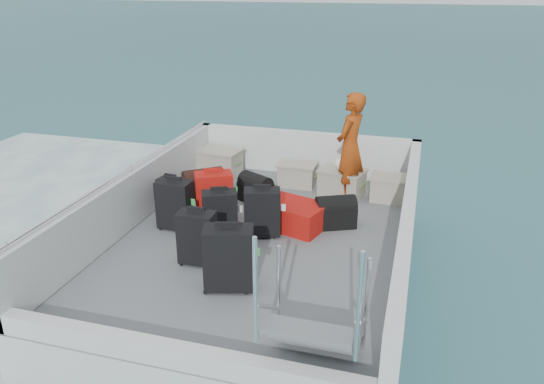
{
  "coord_description": "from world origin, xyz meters",
  "views": [
    {
      "loc": [
        1.76,
        -5.62,
        3.62
      ],
      "look_at": [
        -0.03,
        0.57,
        1.0
      ],
      "focal_mm": 35.0,
      "sensor_mm": 36.0,
      "label": 1
    }
  ],
  "objects": [
    {
      "name": "crate_3",
      "position": [
        1.45,
        1.65,
        0.79
      ],
      "size": [
        0.57,
        0.41,
        0.34
      ],
      "primitive_type": "cube",
      "rotation": [
        0.0,
        0.0,
        -0.05
      ],
      "color": "#A8A692",
      "rests_on": "deck"
    },
    {
      "name": "suitcase_4",
      "position": [
        -0.47,
        -0.17,
        0.93
      ],
      "size": [
        0.48,
        0.4,
        0.61
      ],
      "primitive_type": "cube",
      "rotation": [
        0.0,
        0.0,
        0.44
      ],
      "color": "black",
      "rests_on": "deck"
    },
    {
      "name": "ferry_hull",
      "position": [
        0.0,
        0.0,
        0.3
      ],
      "size": [
        3.6,
        5.0,
        0.6
      ],
      "primitive_type": "cube",
      "color": "silver",
      "rests_on": "ground"
    },
    {
      "name": "suitcase_8",
      "position": [
        0.29,
        0.4,
        0.78
      ],
      "size": [
        0.96,
        0.77,
        0.33
      ],
      "primitive_type": "cube",
      "rotation": [
        0.0,
        0.0,
        1.27
      ],
      "color": "#B3170D",
      "rests_on": "deck"
    },
    {
      "name": "ground",
      "position": [
        0.0,
        0.0,
        0.0
      ],
      "size": [
        160.0,
        160.0,
        0.0
      ],
      "primitive_type": "plane",
      "color": "#174952",
      "rests_on": "ground"
    },
    {
      "name": "duffel_0",
      "position": [
        -1.21,
        1.06,
        0.78
      ],
      "size": [
        0.64,
        0.6,
        0.32
      ],
      "primitive_type": null,
      "rotation": [
        0.0,
        0.0,
        0.67
      ],
      "color": "black",
      "rests_on": "deck"
    },
    {
      "name": "crate_2",
      "position": [
        0.73,
        1.65,
        0.8
      ],
      "size": [
        0.69,
        0.55,
        0.37
      ],
      "primitive_type": "cube",
      "rotation": [
        0.0,
        0.0,
        -0.24
      ],
      "color": "#A8A692",
      "rests_on": "deck"
    },
    {
      "name": "crate_0",
      "position": [
        -1.33,
        2.0,
        0.81
      ],
      "size": [
        0.68,
        0.51,
        0.39
      ],
      "primitive_type": "cube",
      "rotation": [
        0.0,
        0.0,
        -0.11
      ],
      "color": "#A8A692",
      "rests_on": "deck"
    },
    {
      "name": "suitcase_1",
      "position": [
        -1.12,
        -0.07,
        0.94
      ],
      "size": [
        0.43,
        0.25,
        0.64
      ],
      "primitive_type": "cube",
      "rotation": [
        0.0,
        0.0,
        -0.01
      ],
      "color": "black",
      "rests_on": "deck"
    },
    {
      "name": "duffel_1",
      "position": [
        -0.42,
        1.07,
        0.78
      ],
      "size": [
        0.56,
        0.49,
        0.32
      ],
      "primitive_type": null,
      "rotation": [
        0.0,
        0.0,
        -0.5
      ],
      "color": "black",
      "rests_on": "deck"
    },
    {
      "name": "suitcase_6",
      "position": [
        0.03,
        -1.21,
        0.96
      ],
      "size": [
        0.56,
        0.42,
        0.69
      ],
      "primitive_type": "cube",
      "rotation": [
        0.0,
        0.0,
        0.27
      ],
      "color": "black",
      "rests_on": "deck"
    },
    {
      "name": "white_bag",
      "position": [
        0.73,
        1.65,
        1.08
      ],
      "size": [
        0.24,
        0.24,
        0.18
      ],
      "primitive_type": "ellipsoid",
      "color": "white",
      "rests_on": "crate_2"
    },
    {
      "name": "suitcase_7",
      "position": [
        -0.0,
        0.05,
        0.93
      ],
      "size": [
        0.49,
        0.37,
        0.61
      ],
      "primitive_type": "cube",
      "rotation": [
        0.0,
        0.0,
        0.3
      ],
      "color": "black",
      "rests_on": "deck"
    },
    {
      "name": "yellow_bag",
      "position": [
        0.82,
        1.81,
        0.73
      ],
      "size": [
        0.28,
        0.26,
        0.22
      ],
      "primitive_type": "ellipsoid",
      "color": "yellow",
      "rests_on": "deck"
    },
    {
      "name": "passenger",
      "position": [
        0.84,
        1.55,
        1.4
      ],
      "size": [
        0.53,
        0.66,
        1.55
      ],
      "primitive_type": "imported",
      "rotation": [
        0.0,
        0.0,
        -1.88
      ],
      "color": "#D45014",
      "rests_on": "deck"
    },
    {
      "name": "deck_fittings",
      "position": [
        0.35,
        -0.32,
        0.99
      ],
      "size": [
        3.6,
        5.0,
        0.9
      ],
      "color": "silver",
      "rests_on": "deck"
    },
    {
      "name": "suitcase_5",
      "position": [
        -0.74,
        0.31,
        0.95
      ],
      "size": [
        0.56,
        0.47,
        0.66
      ],
      "primitive_type": "cube",
      "rotation": [
        0.0,
        0.0,
        0.48
      ],
      "color": "#B3170D",
      "rests_on": "deck"
    },
    {
      "name": "suitcase_2",
      "position": [
        -1.36,
        0.33,
        0.88
      ],
      "size": [
        0.38,
        0.25,
        0.51
      ],
      "primitive_type": "cube",
      "rotation": [
        0.0,
        0.0,
        -0.13
      ],
      "color": "black",
      "rests_on": "deck"
    },
    {
      "name": "crate_1",
      "position": [
        0.01,
        1.85,
        0.79
      ],
      "size": [
        0.55,
        0.38,
        0.33
      ],
      "primitive_type": "cube",
      "rotation": [
        0.0,
        0.0,
        0.01
      ],
      "color": "#A8A692",
      "rests_on": "deck"
    },
    {
      "name": "duffel_2",
      "position": [
        0.82,
        0.58,
        0.78
      ],
      "size": [
        0.58,
        0.48,
        0.32
      ],
      "primitive_type": null,
      "rotation": [
        0.0,
        0.0,
        0.44
      ],
      "color": "black",
      "rests_on": "deck"
    },
    {
      "name": "suitcase_3",
      "position": [
        -0.49,
        -0.82,
        0.93
      ],
      "size": [
        0.42,
        0.26,
        0.63
      ],
      "primitive_type": "cube",
      "rotation": [
        0.0,
        0.0,
        0.04
      ],
      "color": "black",
      "rests_on": "deck"
    },
    {
      "name": "deck",
      "position": [
        0.0,
        0.0,
        0.61
      ],
      "size": [
        3.3,
        4.7,
        0.02
      ],
      "primitive_type": "cube",
      "color": "slate",
      "rests_on": "ferry_hull"
    }
  ]
}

